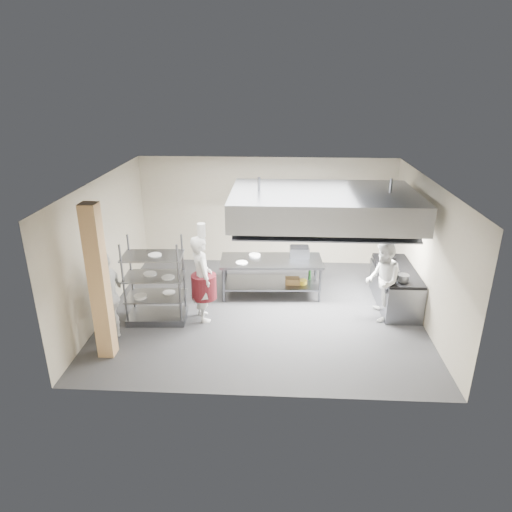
# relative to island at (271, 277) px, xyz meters

# --- Properties ---
(floor) EXTENTS (7.00, 7.00, 0.00)m
(floor) POSITION_rel_island_xyz_m (-0.18, -0.87, -0.46)
(floor) COLOR #373739
(floor) RESTS_ON ground
(ceiling) EXTENTS (7.00, 7.00, 0.00)m
(ceiling) POSITION_rel_island_xyz_m (-0.18, -0.87, 2.54)
(ceiling) COLOR silver
(ceiling) RESTS_ON wall_back
(wall_back) EXTENTS (7.00, 0.00, 7.00)m
(wall_back) POSITION_rel_island_xyz_m (-0.18, 2.13, 1.04)
(wall_back) COLOR #B4A88F
(wall_back) RESTS_ON ground
(wall_left) EXTENTS (0.00, 6.00, 6.00)m
(wall_left) POSITION_rel_island_xyz_m (-3.68, -0.87, 1.04)
(wall_left) COLOR #B4A88F
(wall_left) RESTS_ON ground
(wall_right) EXTENTS (0.00, 6.00, 6.00)m
(wall_right) POSITION_rel_island_xyz_m (3.32, -0.87, 1.04)
(wall_right) COLOR #B4A88F
(wall_right) RESTS_ON ground
(column) EXTENTS (0.30, 0.30, 3.00)m
(column) POSITION_rel_island_xyz_m (-3.08, -2.77, 1.04)
(column) COLOR tan
(column) RESTS_ON floor
(exhaust_hood) EXTENTS (4.00, 2.50, 0.60)m
(exhaust_hood) POSITION_rel_island_xyz_m (1.12, -0.47, 1.94)
(exhaust_hood) COLOR gray
(exhaust_hood) RESTS_ON ceiling
(hood_strip_a) EXTENTS (1.60, 0.12, 0.04)m
(hood_strip_a) POSITION_rel_island_xyz_m (0.22, -0.47, 1.62)
(hood_strip_a) COLOR white
(hood_strip_a) RESTS_ON exhaust_hood
(hood_strip_b) EXTENTS (1.60, 0.12, 0.04)m
(hood_strip_b) POSITION_rel_island_xyz_m (2.02, -0.47, 1.62)
(hood_strip_b) COLOR white
(hood_strip_b) RESTS_ON exhaust_hood
(wall_shelf) EXTENTS (1.50, 0.28, 0.04)m
(wall_shelf) POSITION_rel_island_xyz_m (1.62, 1.97, 1.04)
(wall_shelf) COLOR gray
(wall_shelf) RESTS_ON wall_back
(island) EXTENTS (2.47, 1.13, 0.91)m
(island) POSITION_rel_island_xyz_m (0.00, 0.00, 0.00)
(island) COLOR gray
(island) RESTS_ON floor
(island_worktop) EXTENTS (2.47, 1.13, 0.06)m
(island_worktop) POSITION_rel_island_xyz_m (0.00, 0.00, 0.42)
(island_worktop) COLOR gray
(island_worktop) RESTS_ON island
(island_undershelf) EXTENTS (2.27, 1.02, 0.04)m
(island_undershelf) POSITION_rel_island_xyz_m (0.00, 0.00, -0.16)
(island_undershelf) COLOR slate
(island_undershelf) RESTS_ON island
(pass_rack) EXTENTS (1.29, 0.80, 1.87)m
(pass_rack) POSITION_rel_island_xyz_m (-2.46, -1.40, 0.48)
(pass_rack) COLOR slate
(pass_rack) RESTS_ON floor
(cooking_range) EXTENTS (0.80, 2.00, 0.84)m
(cooking_range) POSITION_rel_island_xyz_m (2.90, -0.37, -0.04)
(cooking_range) COLOR slate
(cooking_range) RESTS_ON floor
(range_top) EXTENTS (0.78, 1.96, 0.06)m
(range_top) POSITION_rel_island_xyz_m (2.90, -0.37, 0.41)
(range_top) COLOR black
(range_top) RESTS_ON cooking_range
(chef_head) EXTENTS (0.71, 0.83, 1.93)m
(chef_head) POSITION_rel_island_xyz_m (-1.47, -1.29, 0.51)
(chef_head) COLOR silver
(chef_head) RESTS_ON floor
(chef_line) EXTENTS (0.76, 0.93, 1.79)m
(chef_line) POSITION_rel_island_xyz_m (2.42, -1.06, 0.44)
(chef_line) COLOR silver
(chef_line) RESTS_ON floor
(chef_plating) EXTENTS (0.53, 1.15, 1.91)m
(chef_plating) POSITION_rel_island_xyz_m (-3.18, -2.25, 0.50)
(chef_plating) COLOR white
(chef_plating) RESTS_ON floor
(griddle) EXTENTS (0.47, 0.37, 0.23)m
(griddle) POSITION_rel_island_xyz_m (0.68, 0.26, 0.57)
(griddle) COLOR slate
(griddle) RESTS_ON island_worktop
(wicker_basket) EXTENTS (0.35, 0.24, 0.15)m
(wicker_basket) POSITION_rel_island_xyz_m (0.52, -0.07, -0.06)
(wicker_basket) COLOR brown
(wicker_basket) RESTS_ON island_undershelf
(stockpot) EXTENTS (0.23, 0.23, 0.16)m
(stockpot) POSITION_rel_island_xyz_m (2.70, -0.85, 0.53)
(stockpot) COLOR gray
(stockpot) RESTS_ON range_top
(plate_stack) EXTENTS (0.28, 0.28, 0.05)m
(plate_stack) POSITION_rel_island_xyz_m (-2.46, -1.40, 0.14)
(plate_stack) COLOR white
(plate_stack) RESTS_ON pass_rack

